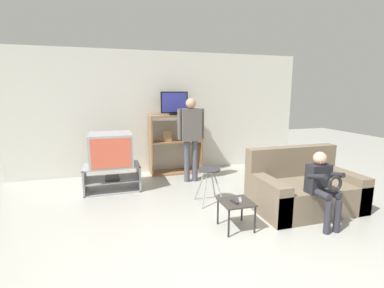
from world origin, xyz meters
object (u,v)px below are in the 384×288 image
media_shelf (176,144)px  remote_control_black (234,202)px  folding_stool (209,175)px  television_flat (174,104)px  person_standing_adult (191,132)px  television_main (111,150)px  tv_stand (112,178)px  snack_table (236,205)px  remote_control_white (240,200)px  couch (303,189)px  person_seated_child (322,183)px

media_shelf → remote_control_black: (0.11, -2.74, -0.27)m
media_shelf → folding_stool: media_shelf is taller
media_shelf → remote_control_black: 2.76m
television_flat → person_standing_adult: television_flat is taller
television_main → television_flat: television_flat is taller
tv_stand → television_main: bearing=-85.2°
television_main → snack_table: television_main is taller
remote_control_white → couch: size_ratio=0.09×
tv_stand → person_standing_adult: person_standing_adult is taller
folding_stool → remote_control_white: size_ratio=3.93×
couch → person_standing_adult: (-1.26, 1.73, 0.70)m
tv_stand → television_main: size_ratio=1.34×
tv_stand → snack_table: size_ratio=2.41×
person_seated_child → media_shelf: bearing=113.2°
couch → person_standing_adult: 2.25m
snack_table → television_main: bearing=127.7°
media_shelf → person_standing_adult: size_ratio=0.78×
snack_table → person_standing_adult: size_ratio=0.25×
person_standing_adult → person_seated_child: (1.11, -2.27, -0.41)m
media_shelf → person_seated_child: bearing=-66.8°
tv_stand → snack_table: 2.47m
remote_control_white → person_standing_adult: 2.13m
tv_stand → person_standing_adult: size_ratio=0.59×
couch → television_main: bearing=149.5°
television_main → person_standing_adult: 1.52m
tv_stand → remote_control_white: tv_stand is taller
snack_table → remote_control_white: bearing=4.5°
folding_stool → remote_control_white: folding_stool is taller
media_shelf → couch: size_ratio=0.82×
media_shelf → folding_stool: (0.12, -1.81, -0.19)m
folding_stool → person_standing_adult: person_standing_adult is taller
folding_stool → person_standing_adult: 1.26m
person_standing_adult → snack_table: bearing=-90.0°
folding_stool → person_standing_adult: size_ratio=0.35×
television_flat → remote_control_white: bearing=-85.2°
snack_table → remote_control_black: 0.08m
folding_stool → remote_control_white: (0.09, -0.90, -0.08)m
television_main → snack_table: bearing=-52.3°
tv_stand → couch: (2.76, -1.64, 0.07)m
snack_table → person_seated_child: person_seated_child is taller
media_shelf → remote_control_white: 2.73m
couch → media_shelf: bearing=120.5°
television_flat → remote_control_black: (0.13, -2.73, -1.12)m
media_shelf → remote_control_black: media_shelf is taller
media_shelf → television_flat: television_flat is taller
remote_control_black → person_standing_adult: bearing=77.6°
media_shelf → snack_table: bearing=-86.8°
remote_control_black → person_seated_child: 1.18m
media_shelf → television_flat: bearing=-147.7°
media_shelf → television_flat: size_ratio=2.19×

